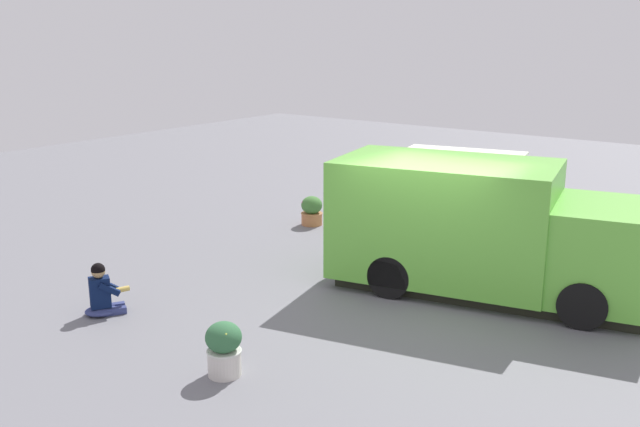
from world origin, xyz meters
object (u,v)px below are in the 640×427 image
object	(u,v)px
food_truck	(481,231)
planter_flowering_side	(452,208)
person_customer	(102,294)
planter_flowering_far	(224,348)
planter_flowering_near	(312,211)

from	to	relation	value
food_truck	planter_flowering_side	bearing A→B (deg)	-57.55
person_customer	planter_flowering_far	distance (m)	3.05
food_truck	planter_flowering_far	bearing A→B (deg)	74.58
person_customer	planter_flowering_near	distance (m)	6.33
food_truck	planter_flowering_far	size ratio (longest dim) A/B	7.53
planter_flowering_near	person_customer	bearing A→B (deg)	95.24
person_customer	planter_flowering_side	world-z (taller)	person_customer
food_truck	planter_flowering_side	world-z (taller)	food_truck
food_truck	person_customer	bearing A→B (deg)	46.40
planter_flowering_near	planter_flowering_side	xyz separation A→B (m)	(-2.69, -1.89, 0.09)
food_truck	planter_flowering_side	size ratio (longest dim) A/B	6.74
planter_flowering_far	food_truck	bearing A→B (deg)	-105.42
food_truck	planter_flowering_near	world-z (taller)	food_truck
planter_flowering_far	planter_flowering_side	bearing A→B (deg)	-83.87
person_customer	planter_flowering_side	size ratio (longest dim) A/B	1.04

